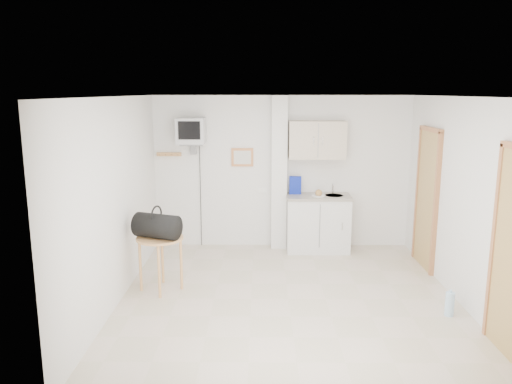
{
  "coord_description": "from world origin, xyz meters",
  "views": [
    {
      "loc": [
        -0.36,
        -5.88,
        2.56
      ],
      "look_at": [
        -0.41,
        0.6,
        1.25
      ],
      "focal_mm": 35.0,
      "sensor_mm": 36.0,
      "label": 1
    }
  ],
  "objects_px": {
    "round_table": "(160,245)",
    "duffel_bag": "(157,226)",
    "water_bottle": "(450,304)",
    "crt_television": "(191,132)"
  },
  "relations": [
    {
      "from": "crt_television",
      "to": "duffel_bag",
      "type": "relative_size",
      "value": 3.31
    },
    {
      "from": "crt_television",
      "to": "water_bottle",
      "type": "height_order",
      "value": "crt_television"
    },
    {
      "from": "water_bottle",
      "to": "duffel_bag",
      "type": "bearing_deg",
      "value": 168.75
    },
    {
      "from": "duffel_bag",
      "to": "water_bottle",
      "type": "bearing_deg",
      "value": 9.94
    },
    {
      "from": "round_table",
      "to": "duffel_bag",
      "type": "distance_m",
      "value": 0.27
    },
    {
      "from": "round_table",
      "to": "crt_television",
      "type": "bearing_deg",
      "value": 83.42
    },
    {
      "from": "round_table",
      "to": "water_bottle",
      "type": "height_order",
      "value": "round_table"
    },
    {
      "from": "round_table",
      "to": "duffel_bag",
      "type": "bearing_deg",
      "value": -117.13
    },
    {
      "from": "duffel_bag",
      "to": "water_bottle",
      "type": "relative_size",
      "value": 2.05
    },
    {
      "from": "round_table",
      "to": "duffel_bag",
      "type": "relative_size",
      "value": 1.11
    }
  ]
}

